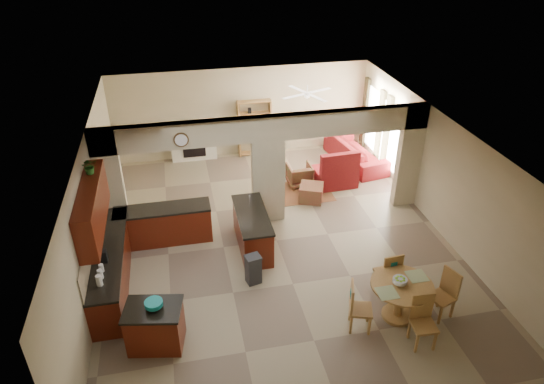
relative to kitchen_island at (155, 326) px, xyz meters
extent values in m
plane|color=gray|center=(2.82, 2.67, -0.44)|extent=(10.00, 10.00, 0.00)
plane|color=white|center=(2.82, 2.67, 2.36)|extent=(10.00, 10.00, 0.00)
plane|color=tan|center=(2.82, 7.67, 0.96)|extent=(8.00, 0.00, 8.00)
plane|color=tan|center=(2.82, -2.33, 0.96)|extent=(8.00, 0.00, 8.00)
plane|color=tan|center=(-1.18, 2.67, 0.96)|extent=(0.00, 10.00, 10.00)
plane|color=tan|center=(6.82, 2.67, 0.96)|extent=(0.00, 10.00, 10.00)
cube|color=tan|center=(-0.88, 3.67, 0.96)|extent=(0.60, 0.25, 2.80)
cube|color=tan|center=(2.82, 3.67, 0.66)|extent=(0.80, 0.25, 2.20)
cube|color=tan|center=(6.52, 3.67, 0.96)|extent=(0.60, 0.25, 2.80)
cube|color=tan|center=(2.82, 3.67, 2.06)|extent=(8.00, 0.25, 0.60)
cube|color=#431A07|center=(-0.88, 1.87, -0.01)|extent=(0.60, 3.20, 0.86)
cube|color=black|center=(-0.88, 1.87, 0.45)|extent=(0.62, 3.22, 0.05)
cube|color=#9C8469|center=(-1.16, 1.87, 0.76)|extent=(0.02, 3.20, 0.55)
cube|color=#431A07|center=(0.22, 3.24, -0.01)|extent=(2.20, 0.60, 0.86)
cube|color=black|center=(0.22, 3.24, 0.45)|extent=(2.22, 0.62, 0.05)
cube|color=#431A07|center=(-1.00, 1.87, 1.48)|extent=(0.35, 2.40, 0.90)
cube|color=#431A07|center=(2.22, 2.57, -0.01)|extent=(0.65, 1.80, 0.86)
cube|color=black|center=(2.22, 2.57, 0.45)|extent=(0.70, 1.85, 0.05)
cube|color=silver|center=(2.22, 1.72, -0.02)|extent=(0.58, 0.04, 0.70)
cylinder|color=#53391B|center=(0.82, 3.52, 2.01)|extent=(0.34, 0.03, 0.34)
cube|color=brown|center=(4.02, 4.77, -0.43)|extent=(1.60, 1.30, 0.01)
cube|color=beige|center=(1.22, 7.51, 0.11)|extent=(1.40, 0.28, 1.10)
cube|color=black|center=(1.22, 7.37, 0.06)|extent=(0.70, 0.04, 0.70)
cube|color=beige|center=(1.22, 7.49, 0.71)|extent=(1.60, 0.35, 0.10)
cube|color=brown|center=(3.17, 7.49, 0.46)|extent=(1.00, 0.32, 1.80)
cube|color=white|center=(6.79, 4.97, 0.76)|extent=(0.02, 0.90, 1.90)
cube|color=white|center=(6.79, 6.67, 0.76)|extent=(0.02, 0.90, 1.90)
cube|color=white|center=(6.79, 5.82, 0.61)|extent=(0.02, 0.70, 2.10)
cube|color=#42251A|center=(6.75, 4.37, 0.76)|extent=(0.10, 0.28, 2.30)
cube|color=#42251A|center=(6.75, 5.57, 0.76)|extent=(0.10, 0.28, 2.30)
cube|color=#42251A|center=(6.75, 6.07, 0.76)|extent=(0.10, 0.28, 2.30)
cube|color=#42251A|center=(6.75, 7.27, 0.76)|extent=(0.10, 0.28, 2.30)
cylinder|color=white|center=(4.32, 5.67, 2.12)|extent=(1.00, 1.00, 0.10)
cube|color=#431A07|center=(0.00, 0.00, -0.03)|extent=(1.06, 0.83, 0.82)
cube|color=black|center=(0.00, 0.00, 0.41)|extent=(1.12, 0.89, 0.05)
cylinder|color=#138383|center=(0.04, 0.00, 0.51)|extent=(0.32, 0.32, 0.15)
cube|color=#2B2B2E|center=(2.01, 1.32, -0.13)|extent=(0.34, 0.31, 0.62)
cylinder|color=brown|center=(4.58, -0.26, 0.35)|extent=(1.18, 1.18, 0.04)
cylinder|color=brown|center=(4.58, -0.26, -0.03)|extent=(0.17, 0.17, 0.77)
cylinder|color=brown|center=(4.58, -0.26, -0.40)|extent=(0.60, 0.60, 0.06)
cylinder|color=#80C329|center=(4.53, -0.24, 0.44)|extent=(0.27, 0.27, 0.15)
imported|color=maroon|center=(6.12, 6.21, -0.07)|extent=(2.63, 1.38, 0.73)
cube|color=maroon|center=(5.06, 5.07, -0.21)|extent=(1.17, 0.98, 0.45)
imported|color=maroon|center=(4.05, 5.23, -0.12)|extent=(0.68, 0.70, 0.63)
cube|color=maroon|center=(4.15, 4.32, -0.21)|extent=(0.80, 0.80, 0.45)
imported|color=#1E4E14|center=(-1.00, 2.44, 2.10)|extent=(0.37, 0.34, 0.33)
cube|color=brown|center=(4.64, 0.49, 0.01)|extent=(0.45, 0.45, 0.05)
cube|color=brown|center=(4.79, 0.67, -0.22)|extent=(0.04, 0.04, 0.44)
cube|color=brown|center=(4.46, 0.65, -0.22)|extent=(0.04, 0.04, 0.44)
cube|color=brown|center=(4.82, 0.33, -0.22)|extent=(0.04, 0.04, 0.44)
cube|color=brown|center=(4.48, 0.31, -0.22)|extent=(0.04, 0.04, 0.44)
cube|color=brown|center=(4.65, 0.30, 0.31)|extent=(0.42, 0.07, 0.55)
cube|color=#138383|center=(4.65, 0.28, 0.38)|extent=(0.14, 0.02, 0.14)
cube|color=brown|center=(5.37, -0.40, 0.01)|extent=(0.54, 0.54, 0.05)
cube|color=brown|center=(5.16, -0.30, -0.22)|extent=(0.04, 0.04, 0.44)
cube|color=brown|center=(5.27, -0.62, -0.22)|extent=(0.04, 0.04, 0.44)
cube|color=brown|center=(5.48, -0.18, -0.22)|extent=(0.04, 0.04, 0.44)
cube|color=brown|center=(5.59, -0.50, -0.22)|extent=(0.04, 0.04, 0.44)
cube|color=brown|center=(5.55, -0.33, 0.31)|extent=(0.18, 0.41, 0.55)
cube|color=#138383|center=(5.58, -0.33, 0.38)|extent=(0.06, 0.14, 0.14)
cube|color=brown|center=(4.70, -1.00, 0.01)|extent=(0.45, 0.45, 0.05)
cube|color=brown|center=(4.52, -1.16, -0.22)|extent=(0.04, 0.04, 0.44)
cube|color=brown|center=(4.86, -1.18, -0.22)|extent=(0.04, 0.04, 0.44)
cube|color=brown|center=(4.54, -0.82, -0.22)|extent=(0.04, 0.04, 0.44)
cube|color=brown|center=(4.88, -0.84, -0.22)|extent=(0.04, 0.04, 0.44)
cube|color=brown|center=(4.71, -0.81, 0.31)|extent=(0.42, 0.07, 0.55)
cube|color=#138383|center=(4.71, -0.79, 0.38)|extent=(0.14, 0.02, 0.14)
cube|color=brown|center=(3.74, -0.38, 0.01)|extent=(0.53, 0.53, 0.05)
cube|color=brown|center=(3.85, -0.60, -0.22)|extent=(0.04, 0.04, 0.44)
cube|color=brown|center=(3.96, -0.27, -0.22)|extent=(0.04, 0.04, 0.44)
cube|color=brown|center=(3.53, -0.49, -0.22)|extent=(0.04, 0.04, 0.44)
cube|color=brown|center=(3.63, -0.17, -0.22)|extent=(0.04, 0.04, 0.44)
cube|color=brown|center=(3.56, -0.32, 0.31)|extent=(0.16, 0.41, 0.55)
cube|color=#138383|center=(3.54, -0.32, 0.38)|extent=(0.05, 0.14, 0.14)
camera|label=1|loc=(0.74, -6.56, 6.44)|focal=32.00mm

